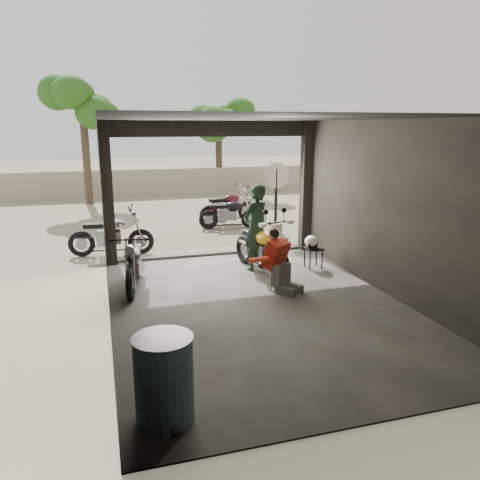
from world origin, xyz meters
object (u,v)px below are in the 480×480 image
main_bike (261,244)px  mechanic (281,262)px  outside_bike_c (229,211)px  helmet (311,241)px  outside_bike_b (228,204)px  sign_post (276,189)px  oil_drum (164,381)px  left_bike (134,261)px  stool (314,251)px  rider (256,228)px  outside_bike_a (111,231)px

main_bike → mechanic: main_bike is taller
outside_bike_c → helmet: size_ratio=5.55×
outside_bike_b → helmet: bearing=168.2°
outside_bike_b → helmet: 5.32m
outside_bike_c → helmet: 4.52m
outside_bike_b → sign_post: size_ratio=0.86×
main_bike → oil_drum: main_bike is taller
main_bike → left_bike: main_bike is taller
outside_bike_b → stool: bearing=168.6°
stool → helmet: size_ratio=1.64×
main_bike → stool: (1.17, -0.14, -0.20)m
sign_post → stool: bearing=-98.0°
stool → mechanic: bearing=-136.2°
main_bike → sign_post: bearing=49.8°
rider → helmet: rider is taller
rider → stool: rider is taller
stool → oil_drum: oil_drum is taller
left_bike → stool: 3.89m
outside_bike_b → sign_post: (0.73, -2.41, 0.78)m
oil_drum → outside_bike_b: bearing=71.2°
outside_bike_b → oil_drum: outside_bike_b is taller
rider → stool: 1.39m
mechanic → rider: bearing=57.7°
left_bike → mechanic: size_ratio=1.43×
outside_bike_a → mechanic: (3.01, -3.57, -0.02)m
mechanic → stool: bearing=10.7°
outside_bike_c → oil_drum: 9.66m
left_bike → sign_post: (4.10, 3.15, 0.84)m
mechanic → helmet: size_ratio=3.95×
outside_bike_b → rider: bearing=154.9°
outside_bike_c → oil_drum: outside_bike_c is taller
oil_drum → stool: bearing=49.8°
rider → mechanic: (0.02, -1.46, -0.36)m
oil_drum → sign_post: bearing=61.4°
outside_bike_c → stool: 4.57m
left_bike → outside_bike_c: 5.72m
main_bike → outside_bike_b: size_ratio=1.00×
outside_bike_c → mechanic: mechanic is taller
mechanic → stool: mechanic is taller
outside_bike_a → outside_bike_b: size_ratio=0.97×
mechanic → sign_post: bearing=37.5°
left_bike → outside_bike_a: size_ratio=0.94×
mechanic → sign_post: (1.45, 4.11, 0.82)m
outside_bike_c → outside_bike_a: bearing=130.1°
outside_bike_c → oil_drum: size_ratio=1.69×
rider → helmet: size_ratio=6.41×
left_bike → oil_drum: 4.38m
oil_drum → sign_post: 8.62m
left_bike → outside_bike_b: outside_bike_b is taller
oil_drum → rider: bearing=61.7°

